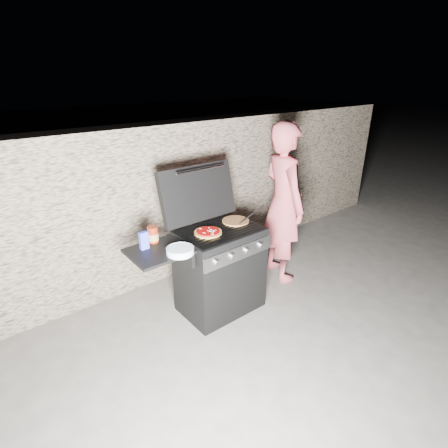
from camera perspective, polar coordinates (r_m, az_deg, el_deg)
ground at (r=3.84m, az=-0.60°, el=-13.30°), size 50.00×50.00×0.00m
stone_wall at (r=4.19m, az=-9.55°, el=3.69°), size 8.00×0.35×1.80m
gas_grill at (r=3.46m, az=-3.93°, el=-8.78°), size 1.34×0.79×0.91m
pizza_topped at (r=3.28m, az=-2.61°, el=-1.30°), size 0.32×0.32×0.03m
pizza_plain at (r=3.54m, az=1.90°, el=0.51°), size 0.30×0.30×0.01m
sauce_jar at (r=3.17m, az=-11.52°, el=-1.67°), size 0.10×0.10×0.15m
blue_carton at (r=3.06m, az=-12.95°, el=-2.64°), size 0.07×0.04×0.16m
plate_stack at (r=2.96m, az=-7.17°, el=-4.33°), size 0.25×0.25×0.05m
person at (r=4.05m, az=9.63°, el=3.27°), size 0.61×0.77×1.84m
tongs at (r=3.60m, az=4.46°, el=1.54°), size 0.46×0.10×0.09m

